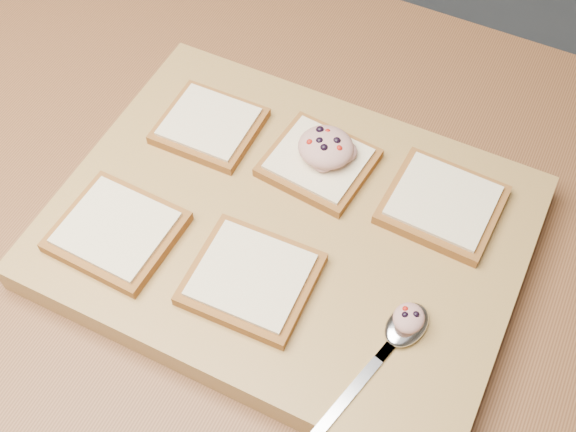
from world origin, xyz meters
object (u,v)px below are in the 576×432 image
at_px(bread_far_center, 319,162).
at_px(spoon, 399,335).
at_px(tuna_salad_dollop, 326,147).
at_px(cutting_board, 288,232).

bearing_deg(bread_far_center, spoon, -44.84).
xyz_separation_m(bread_far_center, tuna_salad_dollop, (0.01, 0.01, 0.02)).
relative_size(cutting_board, tuna_salad_dollop, 7.88).
distance_m(bread_far_center, spoon, 0.23).
xyz_separation_m(cutting_board, tuna_salad_dollop, (0.00, 0.09, 0.05)).
xyz_separation_m(cutting_board, spoon, (0.16, -0.08, 0.03)).
relative_size(bread_far_center, spoon, 0.67).
bearing_deg(spoon, bread_far_center, 135.16).
xyz_separation_m(bread_far_center, spoon, (0.16, -0.16, -0.00)).
relative_size(bread_far_center, tuna_salad_dollop, 1.94).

